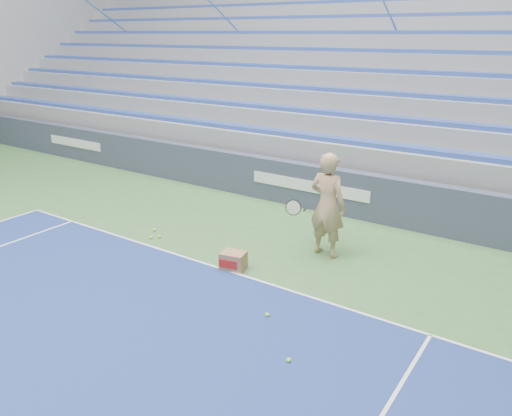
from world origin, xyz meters
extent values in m
cube|color=white|center=(0.00, 11.88, 0.01)|extent=(10.97, 0.05, 0.00)
cube|color=#363D52|center=(0.00, 15.88, 0.55)|extent=(30.00, 0.30, 1.10)
cube|color=white|center=(-9.00, 15.72, 0.60)|extent=(2.60, 0.02, 0.28)
cube|color=white|center=(0.00, 15.72, 0.60)|extent=(3.20, 0.02, 0.28)
cube|color=gray|center=(0.00, 20.43, 0.55)|extent=(30.00, 8.50, 1.10)
cube|color=gray|center=(0.00, 20.43, 1.35)|extent=(30.00, 8.50, 0.50)
cube|color=#2C47A0|center=(0.00, 16.56, 1.66)|extent=(29.60, 0.42, 0.11)
cube|color=gray|center=(0.00, 20.86, 1.85)|extent=(30.00, 7.65, 0.50)
cube|color=#2C47A0|center=(0.00, 17.41, 2.16)|extent=(29.60, 0.42, 0.11)
cube|color=gray|center=(0.00, 21.28, 2.35)|extent=(30.00, 6.80, 0.50)
cube|color=#2C47A0|center=(0.00, 18.26, 2.66)|extent=(29.60, 0.42, 0.11)
cube|color=gray|center=(0.00, 21.71, 2.85)|extent=(30.00, 5.95, 0.50)
cube|color=#2C47A0|center=(0.00, 19.11, 3.16)|extent=(29.60, 0.42, 0.11)
cube|color=gray|center=(0.00, 22.13, 3.35)|extent=(30.00, 5.10, 0.50)
cube|color=#2C47A0|center=(0.00, 19.96, 3.66)|extent=(29.60, 0.42, 0.11)
cube|color=gray|center=(0.00, 22.56, 3.85)|extent=(30.00, 4.25, 0.50)
cube|color=#2C47A0|center=(0.00, 20.81, 4.15)|extent=(29.60, 0.42, 0.11)
cube|color=gray|center=(0.00, 22.98, 4.35)|extent=(30.00, 3.40, 0.50)
cube|color=#2C47A0|center=(0.00, 21.66, 4.65)|extent=(29.60, 0.42, 0.11)
cube|color=gray|center=(0.00, 23.41, 4.85)|extent=(30.00, 2.55, 0.50)
cube|color=gray|center=(-15.15, 20.43, 3.05)|extent=(0.30, 8.80, 6.10)
cube|color=gray|center=(0.00, 24.98, 3.65)|extent=(31.00, 0.40, 7.30)
cylinder|color=#3674BF|center=(-12.00, 20.43, 4.60)|extent=(0.05, 8.53, 5.04)
cylinder|color=#3674BF|center=(-6.00, 20.43, 4.60)|extent=(0.05, 8.53, 5.04)
cylinder|color=#3674BF|center=(0.00, 20.43, 4.60)|extent=(0.05, 8.53, 5.04)
imported|color=tan|center=(1.57, 13.57, 1.03)|extent=(0.80, 0.56, 2.06)
cylinder|color=black|center=(1.22, 13.32, 0.95)|extent=(0.12, 0.27, 0.08)
cylinder|color=beige|center=(1.12, 13.04, 1.05)|extent=(0.29, 0.16, 0.28)
torus|color=black|center=(1.12, 13.04, 1.05)|extent=(0.31, 0.18, 0.30)
cube|color=#906945|center=(0.45, 12.03, 0.17)|extent=(0.51, 0.42, 0.34)
cube|color=#B21E19|center=(0.45, 11.85, 0.17)|extent=(0.35, 0.09, 0.15)
sphere|color=#B6F031|center=(-1.74, 12.32, 0.03)|extent=(0.07, 0.07, 0.07)
sphere|color=#B6F031|center=(1.87, 10.99, 0.03)|extent=(0.07, 0.07, 0.07)
sphere|color=#B6F031|center=(2.72, 10.20, 0.03)|extent=(0.07, 0.07, 0.07)
sphere|color=#B6F031|center=(-1.86, 12.18, 0.03)|extent=(0.07, 0.07, 0.07)
sphere|color=#B6F031|center=(-0.11, 12.63, 0.03)|extent=(0.07, 0.07, 0.07)
sphere|color=#B6F031|center=(-2.11, 12.54, 0.03)|extent=(0.07, 0.07, 0.07)
camera|label=1|loc=(5.49, 5.33, 4.16)|focal=35.00mm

